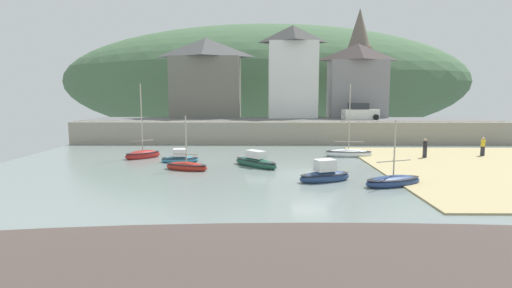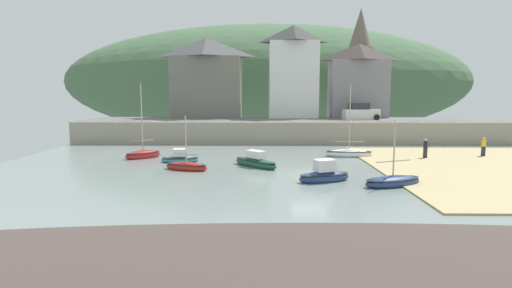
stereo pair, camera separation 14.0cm
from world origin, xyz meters
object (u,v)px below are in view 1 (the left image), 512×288
(waterfront_building_centre, at_px, (292,71))
(sailboat_nearest_shore, at_px, (393,181))
(motorboat_with_cabin, at_px, (325,175))
(waterfront_building_right, at_px, (357,80))
(rowboat_small_beached, at_px, (256,162))
(church_with_spire, at_px, (359,61))
(sailboat_tall_mast, at_px, (187,166))
(sailboat_far_left, at_px, (348,153))
(parked_car_near_slipway, at_px, (360,113))
(person_near_water, at_px, (483,146))
(sailboat_white_hull, at_px, (180,158))
(mooring_buoy, at_px, (329,167))
(person_on_slipway, at_px, (425,147))
(sailboat_blue_trim, at_px, (143,155))
(waterfront_building_left, at_px, (206,77))

(waterfront_building_centre, height_order, sailboat_nearest_shore, waterfront_building_centre)
(motorboat_with_cabin, bearing_deg, waterfront_building_right, 52.09)
(rowboat_small_beached, bearing_deg, motorboat_with_cabin, -2.80)
(church_with_spire, xyz_separation_m, sailboat_tall_mast, (-18.78, -27.53, -9.61))
(sailboat_far_left, xyz_separation_m, parked_car_near_slipway, (4.03, 12.75, 2.91))
(church_with_spire, bearing_deg, sailboat_far_left, -105.11)
(sailboat_tall_mast, distance_m, person_near_water, 25.41)
(waterfront_building_right, distance_m, sailboat_white_hull, 28.48)
(waterfront_building_right, distance_m, parked_car_near_slipway, 6.02)
(mooring_buoy, bearing_deg, sailboat_far_left, 65.61)
(waterfront_building_centre, bearing_deg, sailboat_tall_mast, -111.83)
(person_on_slipway, bearing_deg, sailboat_nearest_shore, -120.76)
(person_near_water, bearing_deg, mooring_buoy, -157.89)
(sailboat_blue_trim, distance_m, person_on_slipway, 23.89)
(waterfront_building_centre, height_order, rowboat_small_beached, waterfront_building_centre)
(waterfront_building_left, distance_m, rowboat_small_beached, 24.21)
(sailboat_white_hull, height_order, parked_car_near_slipway, parked_car_near_slipway)
(sailboat_white_hull, bearing_deg, sailboat_blue_trim, 147.41)
(sailboat_tall_mast, xyz_separation_m, sailboat_blue_trim, (-4.68, 5.17, 0.06))
(rowboat_small_beached, distance_m, sailboat_blue_trim, 10.38)
(sailboat_far_left, height_order, sailboat_blue_trim, same)
(waterfront_building_left, distance_m, sailboat_tall_mast, 24.68)
(church_with_spire, bearing_deg, sailboat_tall_mast, -124.30)
(church_with_spire, height_order, sailboat_blue_trim, church_with_spire)
(motorboat_with_cabin, bearing_deg, sailboat_tall_mast, 137.99)
(waterfront_building_right, bearing_deg, church_with_spire, 75.10)
(person_near_water, bearing_deg, sailboat_nearest_shore, -135.91)
(waterfront_building_left, xyz_separation_m, sailboat_far_left, (14.68, -17.25, -7.22))
(sailboat_far_left, distance_m, person_near_water, 11.61)
(sailboat_nearest_shore, bearing_deg, sailboat_blue_trim, 128.86)
(sailboat_blue_trim, height_order, parked_car_near_slipway, sailboat_blue_trim)
(person_on_slipway, bearing_deg, church_with_spire, 91.06)
(waterfront_building_centre, height_order, sailboat_white_hull, waterfront_building_centre)
(parked_car_near_slipway, bearing_deg, waterfront_building_right, 75.38)
(waterfront_building_left, bearing_deg, parked_car_near_slipway, -13.52)
(person_on_slipway, bearing_deg, mooring_buoy, -151.87)
(waterfront_building_left, distance_m, mooring_buoy, 27.09)
(waterfront_building_right, relative_size, sailboat_blue_trim, 1.44)
(waterfront_building_right, height_order, rowboat_small_beached, waterfront_building_right)
(sailboat_far_left, xyz_separation_m, person_near_water, (11.59, -0.11, 0.70))
(sailboat_white_hull, height_order, mooring_buoy, sailboat_white_hull)
(sailboat_white_hull, xyz_separation_m, person_on_slipway, (20.34, 1.78, 0.69))
(sailboat_tall_mast, bearing_deg, person_on_slipway, 34.58)
(sailboat_tall_mast, relative_size, sailboat_blue_trim, 0.63)
(sailboat_tall_mast, distance_m, rowboat_small_beached, 5.17)
(sailboat_nearest_shore, height_order, sailboat_blue_trim, sailboat_blue_trim)
(sailboat_blue_trim, distance_m, mooring_buoy, 15.79)
(waterfront_building_left, xyz_separation_m, mooring_buoy, (12.00, -23.15, -7.36))
(sailboat_blue_trim, xyz_separation_m, person_on_slipway, (23.88, -0.06, 0.67))
(church_with_spire, bearing_deg, waterfront_building_left, -168.91)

